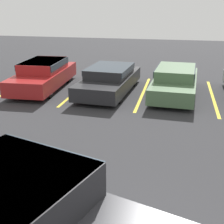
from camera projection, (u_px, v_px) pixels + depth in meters
name	position (u px, v px, depth m)	size (l,w,h in m)	color
stall_stripe_a	(20.00, 86.00, 14.84)	(0.12, 5.33, 0.01)	yellow
stall_stripe_b	(79.00, 89.00, 14.26)	(0.12, 5.33, 0.01)	yellow
stall_stripe_c	(143.00, 93.00, 13.68)	(0.12, 5.33, 0.01)	yellow
stall_stripe_d	(213.00, 97.00, 13.10)	(0.12, 5.33, 0.01)	yellow
parked_sedan_a	(44.00, 74.00, 14.17)	(1.96, 4.75, 1.27)	maroon
parked_sedan_b	(109.00, 79.00, 13.60)	(2.15, 4.79, 1.14)	#232326
parked_sedan_c	(175.00, 80.00, 13.21)	(2.00, 4.70, 1.18)	#4C6B47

